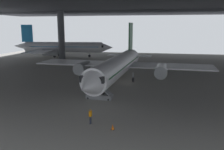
# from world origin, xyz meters

# --- Properties ---
(ground_plane) EXTENTS (110.00, 110.00, 0.00)m
(ground_plane) POSITION_xyz_m (0.00, 0.00, 0.00)
(ground_plane) COLOR gray
(hangar_structure) EXTENTS (121.00, 99.00, 16.62)m
(hangar_structure) POSITION_xyz_m (-0.11, 13.79, 15.98)
(hangar_structure) COLOR #4C4F54
(hangar_structure) RESTS_ON ground_plane
(airplane_main) EXTENTS (34.88, 36.17, 11.35)m
(airplane_main) POSITION_xyz_m (-0.81, -1.24, 3.43)
(airplane_main) COLOR white
(airplane_main) RESTS_ON ground_plane
(boarding_stairs) EXTENTS (4.23, 1.67, 4.63)m
(boarding_stairs) POSITION_xyz_m (-1.84, -11.24, 0.73)
(boarding_stairs) COLOR slate
(boarding_stairs) RESTS_ON ground_plane
(crew_worker_near_nose) EXTENTS (0.26, 0.55, 1.71)m
(crew_worker_near_nose) POSITION_xyz_m (-0.32, -20.56, 0.98)
(crew_worker_near_nose) COLOR #232838
(crew_worker_near_nose) RESTS_ON ground_plane
(crew_worker_by_stairs) EXTENTS (0.32, 0.53, 1.74)m
(crew_worker_by_stairs) POSITION_xyz_m (-4.10, -8.02, 1.00)
(crew_worker_by_stairs) COLOR #232838
(crew_worker_by_stairs) RESTS_ON ground_plane
(airplane_distant) EXTENTS (35.73, 34.77, 11.22)m
(airplane_distant) POSITION_xyz_m (-27.80, 35.26, 3.41)
(airplane_distant) COLOR white
(airplane_distant) RESTS_ON ground_plane
(traffic_cone_orange) EXTENTS (0.36, 0.36, 0.60)m
(traffic_cone_orange) POSITION_xyz_m (2.36, -21.55, 0.29)
(traffic_cone_orange) COLOR black
(traffic_cone_orange) RESTS_ON ground_plane
(baggage_tug) EXTENTS (1.78, 2.44, 0.90)m
(baggage_tug) POSITION_xyz_m (-7.60, 7.87, 0.53)
(baggage_tug) COLOR yellow
(baggage_tug) RESTS_ON ground_plane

